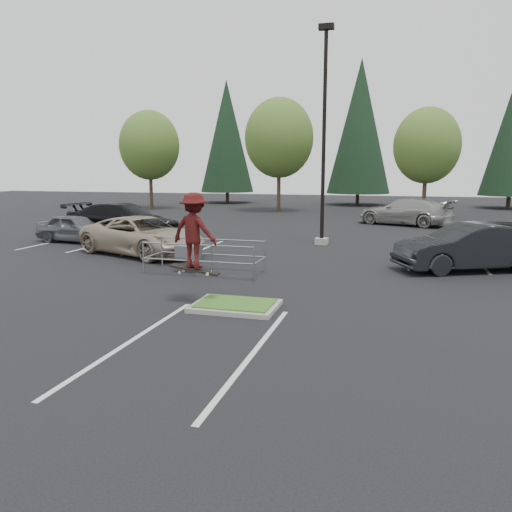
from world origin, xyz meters
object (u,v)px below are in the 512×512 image
(light_pole, at_px, (324,149))
(decid_c, at_px, (427,148))
(car_l_tan, at_px, (142,235))
(car_l_black, at_px, (124,220))
(cart_corral, at_px, (192,252))
(car_l_grey, at_px, (75,228))
(skateboarder, at_px, (194,231))
(conif_b, at_px, (360,127))
(car_r_charc, at_px, (468,247))
(car_far_silver, at_px, (407,212))
(decid_a, at_px, (150,147))
(conif_a, at_px, (227,137))
(decid_b, at_px, (279,141))
(car_r_black, at_px, (493,237))

(light_pole, bearing_deg, decid_c, 72.89)
(car_l_tan, distance_m, car_l_black, 5.70)
(cart_corral, distance_m, car_l_grey, 10.13)
(skateboarder, bearing_deg, car_l_black, -41.19)
(conif_b, bearing_deg, skateboarder, -91.71)
(skateboarder, relative_size, car_r_charc, 0.43)
(decid_c, xyz_separation_m, car_far_silver, (-1.39, -7.83, -4.37))
(decid_a, xyz_separation_m, car_l_tan, (11.51, -23.03, -4.77))
(conif_a, distance_m, car_l_black, 29.43)
(decid_c, relative_size, conif_a, 0.64)
(cart_corral, bearing_deg, car_l_grey, 148.58)
(decid_c, bearing_deg, cart_corral, -108.99)
(decid_c, bearing_deg, car_r_charc, -88.72)
(decid_c, height_order, conif_b, conif_b)
(light_pole, distance_m, decid_a, 25.86)
(decid_b, distance_m, cart_corral, 27.23)
(conif_b, relative_size, cart_corral, 3.54)
(decid_b, relative_size, car_r_black, 2.16)
(decid_a, height_order, car_r_black, decid_a)
(light_pole, bearing_deg, conif_b, 91.01)
(conif_b, height_order, skateboarder, conif_b)
(decid_a, xyz_separation_m, skateboarder, (16.81, -29.84, -3.60))
(conif_b, relative_size, car_l_grey, 3.53)
(car_r_charc, bearing_deg, cart_corral, -97.10)
(car_l_tan, bearing_deg, conif_b, 9.98)
(skateboarder, xyz_separation_m, car_l_black, (-8.80, 11.31, -1.06))
(decid_a, height_order, car_l_black, decid_a)
(light_pole, distance_m, conif_a, 31.63)
(decid_c, bearing_deg, car_far_silver, -100.04)
(car_r_black, relative_size, car_far_silver, 0.74)
(light_pole, height_order, conif_b, conif_b)
(car_l_grey, bearing_deg, conif_b, -14.25)
(decid_b, distance_m, car_far_silver, 14.56)
(car_r_charc, height_order, car_r_black, car_r_charc)
(car_r_charc, bearing_deg, skateboarder, -73.29)
(car_l_grey, bearing_deg, skateboarder, -125.66)
(light_pole, height_order, cart_corral, light_pole)
(decid_b, bearing_deg, car_l_black, -101.84)
(decid_b, xyz_separation_m, cart_corral, (3.11, -26.53, -5.32))
(decid_b, xyz_separation_m, car_l_black, (-3.99, -19.03, -5.12))
(car_l_tan, bearing_deg, decid_a, 47.51)
(decid_c, height_order, car_l_tan, decid_c)
(car_r_charc, xyz_separation_m, car_r_black, (1.50, 4.04, -0.09))
(decid_a, xyz_separation_m, cart_corral, (15.11, -26.03, -4.86))
(car_far_silver, bearing_deg, conif_a, -110.33)
(car_l_tan, bearing_deg, cart_corral, -108.80)
(light_pole, bearing_deg, cart_corral, -113.03)
(decid_b, height_order, conif_a, conif_a)
(decid_c, relative_size, car_far_silver, 1.38)
(car_l_tan, distance_m, car_r_black, 15.05)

